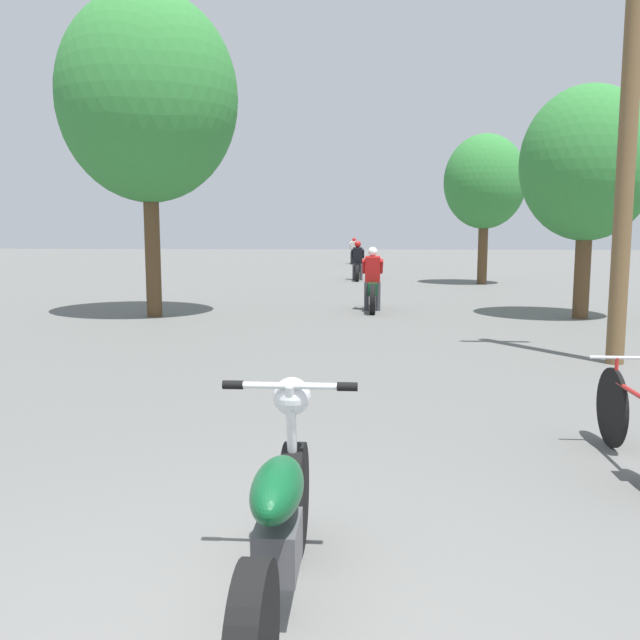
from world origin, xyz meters
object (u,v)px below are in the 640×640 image
at_px(roadside_tree_left, 148,98).
at_px(motorcycle_rider_mid, 358,265).
at_px(utility_pole, 630,94).
at_px(bicycle_parked, 636,421).
at_px(motorcycle_foreground, 279,526).
at_px(roadside_tree_right_far, 485,182).
at_px(motorcycle_rider_far, 354,254).
at_px(motorcycle_rider_lead, 372,287).
at_px(roadside_tree_right_near, 588,164).

relative_size(roadside_tree_left, motorcycle_rider_mid, 3.38).
height_order(utility_pole, bicycle_parked, utility_pole).
height_order(utility_pole, motorcycle_foreground, utility_pole).
bearing_deg(roadside_tree_right_far, motorcycle_rider_far, 108.85).
bearing_deg(motorcycle_rider_mid, motorcycle_rider_far, 91.78).
relative_size(motorcycle_rider_lead, bicycle_parked, 1.20).
height_order(roadside_tree_right_far, bicycle_parked, roadside_tree_right_far).
bearing_deg(bicycle_parked, motorcycle_rider_mid, 97.14).
bearing_deg(motorcycle_rider_lead, motorcycle_rider_far, 92.27).
distance_m(utility_pole, bicycle_parked, 5.46).
distance_m(roadside_tree_right_far, bicycle_parked, 18.22).
relative_size(motorcycle_foreground, motorcycle_rider_lead, 1.01).
xyz_separation_m(roadside_tree_right_near, motorcycle_rider_far, (-5.14, 22.25, -2.61)).
bearing_deg(motorcycle_foreground, motorcycle_rider_lead, 87.55).
relative_size(motorcycle_foreground, motorcycle_rider_mid, 1.04).
height_order(motorcycle_foreground, motorcycle_rider_far, motorcycle_rider_far).
height_order(roadside_tree_right_far, motorcycle_rider_far, roadside_tree_right_far).
height_order(roadside_tree_right_near, motorcycle_rider_lead, roadside_tree_right_near).
height_order(motorcycle_rider_mid, bicycle_parked, motorcycle_rider_mid).
bearing_deg(utility_pole, roadside_tree_right_near, 78.28).
xyz_separation_m(roadside_tree_right_far, motorcycle_rider_far, (-4.58, 13.42, -2.86)).
bearing_deg(roadside_tree_right_far, motorcycle_rider_mid, 159.69).
bearing_deg(motorcycle_rider_mid, motorcycle_foreground, -90.15).
height_order(motorcycle_foreground, motorcycle_rider_mid, motorcycle_rider_mid).
relative_size(utility_pole, motorcycle_rider_far, 3.25).
relative_size(roadside_tree_right_near, bicycle_parked, 2.80).
height_order(utility_pole, motorcycle_rider_mid, utility_pole).
height_order(motorcycle_rider_mid, motorcycle_rider_far, motorcycle_rider_mid).
relative_size(roadside_tree_right_far, bicycle_parked, 2.94).
bearing_deg(motorcycle_rider_far, roadside_tree_right_far, -71.15).
bearing_deg(motorcycle_rider_far, utility_pole, -81.32).
height_order(roadside_tree_right_far, roadside_tree_left, roadside_tree_left).
relative_size(roadside_tree_right_near, roadside_tree_left, 0.71).
distance_m(motorcycle_rider_lead, bicycle_parked, 10.33).
relative_size(roadside_tree_right_far, motorcycle_foreground, 2.43).
height_order(roadside_tree_left, motorcycle_rider_far, roadside_tree_left).
distance_m(roadside_tree_right_far, roadside_tree_left, 12.43).
distance_m(utility_pole, motorcycle_rider_mid, 15.99).
bearing_deg(roadside_tree_left, motorcycle_rider_lead, 16.77).
distance_m(utility_pole, motorcycle_foreground, 8.10).
bearing_deg(motorcycle_rider_far, motorcycle_rider_mid, -88.22).
bearing_deg(bicycle_parked, utility_pole, 72.37).
distance_m(roadside_tree_right_far, motorcycle_foreground, 20.74).
distance_m(motorcycle_foreground, bicycle_parked, 3.33).
bearing_deg(utility_pole, motorcycle_rider_mid, 103.90).
bearing_deg(motorcycle_rider_far, roadside_tree_left, -99.53).
distance_m(motorcycle_foreground, motorcycle_rider_lead, 12.36).
bearing_deg(bicycle_parked, roadside_tree_left, 126.98).
distance_m(motorcycle_rider_lead, motorcycle_rider_mid, 9.31).
bearing_deg(roadside_tree_right_near, motorcycle_rider_far, 103.01).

